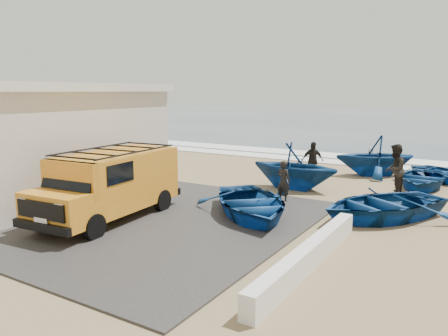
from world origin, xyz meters
The scene contains 17 objects.
ground centered at (0.00, 0.00, 0.00)m, with size 160.00×160.00×0.00m, color #907953.
slab centered at (-2.00, -2.00, 0.03)m, with size 12.00×10.00×0.05m, color #393634.
ocean centered at (0.00, 56.00, 0.00)m, with size 180.00×88.00×0.01m, color #385166.
surf_line centered at (0.00, 12.00, 0.03)m, with size 180.00×1.60×0.06m, color white.
surf_wash centered at (0.00, 14.50, 0.02)m, with size 180.00×2.20×0.04m, color white.
building centered at (-7.50, -2.00, 2.16)m, with size 8.40×9.40×4.30m.
parapet centered at (5.00, -3.00, 0.28)m, with size 0.35×6.00×0.55m, color silver.
van centered at (-1.76, -2.58, 1.19)m, with size 2.44×5.31×2.21m.
boat_near_left centered at (1.92, -0.10, 0.46)m, with size 3.14×4.40×0.91m, color navy.
boat_near_right centered at (5.57, 1.91, 0.46)m, with size 3.17×4.44×0.92m, color navy.
boat_mid_left centered at (1.50, 4.47, 0.96)m, with size 3.16×3.66×1.93m, color navy.
boat_mid_right centered at (6.00, 7.54, 0.39)m, with size 2.72×3.81×0.79m, color navy.
boat_far_left centered at (3.67, 9.22, 0.97)m, with size 3.18×3.69×1.94m, color navy.
boat_far_right centered at (6.71, 9.46, 0.36)m, with size 2.49×3.49×0.72m, color navy.
fisherman_front centered at (2.01, 2.28, 0.77)m, with size 0.56×0.37×1.53m, color black.
fisherman_middle centered at (5.24, 5.62, 1.00)m, with size 0.97×0.75×1.99m, color black.
fisherman_back centered at (1.45, 6.79, 0.87)m, with size 1.02×0.42×1.74m, color black.
Camera 1 is at (8.33, -12.16, 4.03)m, focal length 35.00 mm.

